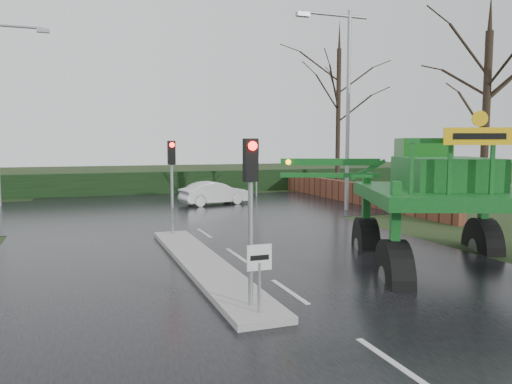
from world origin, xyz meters
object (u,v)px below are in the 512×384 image
object	(u,v)px
traffic_signal_far	(256,157)
white_sedan	(215,205)
street_light_left_far	(0,96)
keep_left_sign	(259,267)
traffic_signal_mid	(172,167)
traffic_signal_near	(251,186)
crop_sprayer	(394,181)
street_light_right	(343,92)

from	to	relation	value
traffic_signal_far	white_sedan	xyz separation A→B (m)	(-3.73, -3.38, -2.59)
traffic_signal_far	street_light_left_far	world-z (taller)	street_light_left_far
keep_left_sign	traffic_signal_mid	distance (m)	9.12
traffic_signal_near	crop_sprayer	world-z (taller)	crop_sprayer
street_light_right	white_sedan	bearing A→B (deg)	139.56
street_light_left_far	white_sedan	distance (m)	12.94
traffic_signal_far	white_sedan	bearing A→B (deg)	42.20
traffic_signal_near	white_sedan	xyz separation A→B (m)	(4.07, 17.63, -2.59)
keep_left_sign	traffic_signal_far	size ratio (longest dim) A/B	0.38
traffic_signal_mid	street_light_right	world-z (taller)	street_light_right
street_light_right	street_light_left_far	distance (m)	18.24
traffic_signal_near	street_light_right	distance (m)	16.46
traffic_signal_far	crop_sprayer	size ratio (longest dim) A/B	0.40
keep_left_sign	white_sedan	xyz separation A→B (m)	(4.07, 18.13, -1.06)
traffic_signal_mid	white_sedan	bearing A→B (deg)	65.99
keep_left_sign	traffic_signal_near	bearing A→B (deg)	90.00
street_light_right	crop_sprayer	distance (m)	13.36
traffic_signal_near	white_sedan	size ratio (longest dim) A/B	0.91
street_light_right	street_light_left_far	size ratio (longest dim) A/B	1.00
traffic_signal_near	keep_left_sign	bearing A→B (deg)	-90.00
traffic_signal_near	traffic_signal_mid	world-z (taller)	same
street_light_right	keep_left_sign	bearing A→B (deg)	-125.12
street_light_right	street_light_left_far	bearing A→B (deg)	153.98
street_light_right	traffic_signal_mid	bearing A→B (deg)	-154.60
traffic_signal_near	crop_sprayer	distance (m)	4.42
street_light_right	white_sedan	world-z (taller)	street_light_right
street_light_right	crop_sprayer	size ratio (longest dim) A/B	1.14
traffic_signal_mid	white_sedan	world-z (taller)	traffic_signal_mid
traffic_signal_far	street_light_right	world-z (taller)	street_light_right
traffic_signal_near	white_sedan	distance (m)	18.28
traffic_signal_mid	street_light_right	bearing A→B (deg)	25.40
keep_left_sign	white_sedan	bearing A→B (deg)	77.35
crop_sprayer	white_sedan	world-z (taller)	crop_sprayer
keep_left_sign	street_light_left_far	xyz separation A→B (m)	(-6.89, 21.50, 4.93)
traffic_signal_near	traffic_signal_far	size ratio (longest dim) A/B	1.00
street_light_left_far	traffic_signal_near	bearing A→B (deg)	-71.83
street_light_left_far	traffic_signal_mid	bearing A→B (deg)	-61.14
street_light_left_far	keep_left_sign	bearing A→B (deg)	-72.22
keep_left_sign	white_sedan	world-z (taller)	keep_left_sign
street_light_left_far	white_sedan	size ratio (longest dim) A/B	2.57
white_sedan	traffic_signal_near	bearing A→B (deg)	155.30
street_light_right	street_light_left_far	world-z (taller)	same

